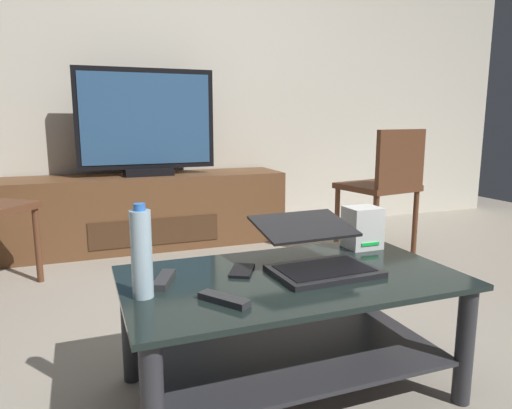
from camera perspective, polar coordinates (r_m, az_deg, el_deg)
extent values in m
plane|color=#9E9384|center=(2.02, 3.60, -17.20)|extent=(7.68, 7.68, 0.00)
cube|color=beige|center=(3.88, -10.07, 17.11)|extent=(6.40, 0.12, 2.80)
cube|color=black|center=(1.59, 4.30, -8.90)|extent=(1.11, 0.63, 0.02)
cube|color=#2D2D33|center=(1.69, 4.17, -17.42)|extent=(0.98, 0.56, 0.01)
cylinder|color=#2D2D33|center=(1.74, 24.16, -15.50)|extent=(0.06, 0.06, 0.40)
cylinder|color=#2D2D33|center=(1.78, -15.17, -14.30)|extent=(0.06, 0.06, 0.40)
cylinder|color=#2D2D33|center=(2.12, 13.74, -10.20)|extent=(0.06, 0.06, 0.40)
cube|color=brown|center=(3.56, -12.85, -0.72)|extent=(1.99, 0.47, 0.53)
cube|color=#432A18|center=(3.34, -12.17, -3.26)|extent=(0.90, 0.01, 0.19)
cube|color=black|center=(3.49, -12.99, 3.92)|extent=(0.34, 0.20, 0.05)
cube|color=black|center=(3.47, -13.25, 10.13)|extent=(0.97, 0.04, 0.71)
cube|color=#2D517A|center=(3.45, -13.20, 10.14)|extent=(0.91, 0.01, 0.64)
cube|color=#59331E|center=(3.37, 14.56, 2.11)|extent=(0.51, 0.51, 0.04)
cube|color=#59331E|center=(3.21, 17.26, 5.19)|extent=(0.42, 0.11, 0.40)
cylinder|color=#59331E|center=(3.68, 14.36, -1.08)|extent=(0.04, 0.04, 0.45)
cylinder|color=#59331E|center=(3.42, 9.87, -1.75)|extent=(0.04, 0.04, 0.45)
cylinder|color=#59331E|center=(3.43, 18.86, -2.14)|extent=(0.04, 0.04, 0.45)
cylinder|color=#59331E|center=(3.15, 14.38, -2.97)|extent=(0.04, 0.04, 0.45)
cylinder|color=#59331E|center=(2.98, -25.12, -4.54)|extent=(0.04, 0.04, 0.44)
cube|color=black|center=(1.60, 8.27, -8.05)|extent=(0.36, 0.25, 0.02)
cube|color=black|center=(1.60, 8.28, -7.72)|extent=(0.31, 0.20, 0.00)
cube|color=black|center=(1.69, 5.84, -2.61)|extent=(0.36, 0.25, 0.06)
cube|color=teal|center=(1.69, 5.90, -2.66)|extent=(0.32, 0.22, 0.05)
cube|color=white|center=(1.93, 12.87, -2.75)|extent=(0.13, 0.12, 0.17)
cube|color=#19D84C|center=(1.89, 13.82, -4.73)|extent=(0.08, 0.00, 0.01)
cylinder|color=silver|center=(1.39, -13.81, -5.95)|extent=(0.06, 0.06, 0.26)
cylinder|color=blue|center=(1.36, -14.07, -0.30)|extent=(0.03, 0.03, 0.02)
cube|color=black|center=(1.61, -1.70, -8.08)|extent=(0.13, 0.16, 0.01)
cube|color=#2D2D30|center=(1.53, -11.19, -8.98)|extent=(0.10, 0.16, 0.02)
cube|color=#2D2D30|center=(1.35, -3.94, -11.51)|extent=(0.13, 0.16, 0.02)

